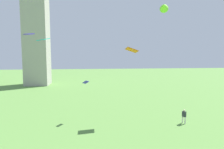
{
  "coord_description": "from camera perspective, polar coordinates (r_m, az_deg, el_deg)",
  "views": [
    {
      "loc": [
        -0.05,
        -1.14,
        8.67
      ],
      "look_at": [
        2.08,
        17.28,
        6.79
      ],
      "focal_mm": 30.67,
      "sensor_mm": 36.0,
      "label": 1
    }
  ],
  "objects": [
    {
      "name": "kite_flying_4",
      "position": [
        25.67,
        5.91,
        7.29
      ],
      "size": [
        1.68,
        1.18,
        0.83
      ],
      "rotation": [
        0.0,
        0.0,
        0.07
      ],
      "color": "orange"
    },
    {
      "name": "kite_flying_6",
      "position": [
        30.59,
        -19.85,
        9.78
      ],
      "size": [
        2.0,
        1.88,
        0.43
      ],
      "rotation": [
        0.0,
        0.0,
        5.68
      ],
      "color": "#10C5BB"
    },
    {
      "name": "kite_flying_0",
      "position": [
        23.53,
        -23.5,
        11.01
      ],
      "size": [
        1.05,
        1.22,
        0.22
      ],
      "rotation": [
        0.0,
        0.0,
        4.33
      ],
      "color": "#2206CB"
    },
    {
      "name": "monument_obelisk",
      "position": [
        61.54,
        -21.87,
        18.47
      ],
      "size": [
        6.44,
        6.44,
        45.23
      ],
      "color": "#A8A399",
      "rests_on": "ground_plane"
    },
    {
      "name": "kite_flying_1",
      "position": [
        25.93,
        -7.81,
        -2.29
      ],
      "size": [
        0.92,
        0.96,
        0.59
      ],
      "rotation": [
        0.0,
        0.0,
        1.1
      ],
      "color": "#302ABE"
    },
    {
      "name": "person_5",
      "position": [
        26.5,
        20.68,
        -11.36
      ],
      "size": [
        0.43,
        0.54,
        1.82
      ],
      "rotation": [
        0.0,
        0.0,
        1.94
      ],
      "color": "silver",
      "rests_on": "ground_plane"
    },
    {
      "name": "kite_flying_3",
      "position": [
        20.9,
        15.2,
        18.97
      ],
      "size": [
        1.32,
        1.56,
        1.01
      ],
      "rotation": [
        0.0,
        0.0,
        5.88
      ],
      "color": "#89F133"
    }
  ]
}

